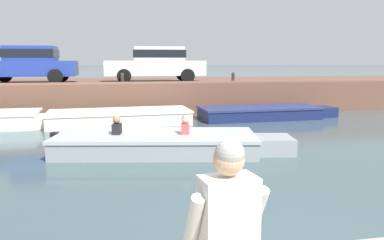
{
  "coord_description": "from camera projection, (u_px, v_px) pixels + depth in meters",
  "views": [
    {
      "loc": [
        -1.71,
        -2.56,
        2.29
      ],
      "look_at": [
        -0.4,
        4.53,
        1.15
      ],
      "focal_mm": 35.0,
      "sensor_mm": 36.0,
      "label": 1
    }
  ],
  "objects": [
    {
      "name": "ground_plane",
      "position": [
        193.0,
        153.0,
        9.44
      ],
      "size": [
        400.0,
        400.0,
        0.0
      ],
      "primitive_type": "plane",
      "color": "#3D5156"
    },
    {
      "name": "far_quay_wall",
      "position": [
        158.0,
        94.0,
        18.53
      ],
      "size": [
        60.0,
        6.0,
        1.36
      ],
      "primitive_type": "cube",
      "color": "brown",
      "rests_on": "ground"
    },
    {
      "name": "far_wall_coping",
      "position": [
        164.0,
        82.0,
        15.62
      ],
      "size": [
        60.0,
        0.24,
        0.08
      ],
      "primitive_type": "cube",
      "color": "brown",
      "rests_on": "far_quay_wall"
    },
    {
      "name": "boat_moored_central_cream",
      "position": [
        113.0,
        118.0,
        13.58
      ],
      "size": [
        6.13,
        2.22,
        0.52
      ],
      "color": "silver",
      "rests_on": "ground"
    },
    {
      "name": "boat_moored_east_navy",
      "position": [
        265.0,
        113.0,
        15.02
      ],
      "size": [
        5.72,
        2.0,
        0.49
      ],
      "color": "navy",
      "rests_on": "ground"
    },
    {
      "name": "motorboat_passing",
      "position": [
        165.0,
        143.0,
        9.4
      ],
      "size": [
        6.06,
        2.71,
        0.97
      ],
      "color": "#93999E",
      "rests_on": "ground"
    },
    {
      "name": "car_leftmost_blue",
      "position": [
        29.0,
        63.0,
        15.67
      ],
      "size": [
        3.88,
        1.96,
        1.54
      ],
      "color": "#233893",
      "rests_on": "far_quay_wall"
    },
    {
      "name": "car_left_inner_white",
      "position": [
        156.0,
        63.0,
        16.63
      ],
      "size": [
        4.39,
        2.03,
        1.54
      ],
      "color": "white",
      "rests_on": "far_quay_wall"
    },
    {
      "name": "mooring_bollard_mid",
      "position": [
        122.0,
        78.0,
        15.41
      ],
      "size": [
        0.15,
        0.15,
        0.45
      ],
      "color": "#2D2B28",
      "rests_on": "far_quay_wall"
    },
    {
      "name": "mooring_bollard_east",
      "position": [
        233.0,
        77.0,
        16.26
      ],
      "size": [
        0.15,
        0.15,
        0.45
      ],
      "color": "#2D2B28",
      "rests_on": "far_quay_wall"
    },
    {
      "name": "person_seated_left",
      "position": [
        225.0,
        226.0,
        2.45
      ],
      "size": [
        0.57,
        0.57,
        0.96
      ],
      "color": "#282833",
      "rests_on": "near_quay"
    }
  ]
}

